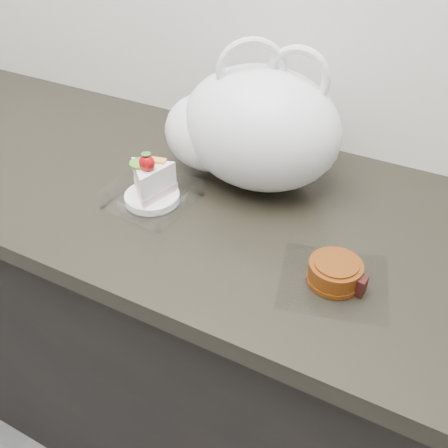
% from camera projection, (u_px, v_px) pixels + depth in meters
% --- Properties ---
extents(counter, '(2.04, 0.64, 0.90)m').
position_uv_depth(counter, '(195.00, 328.00, 1.33)').
color(counter, black).
rests_on(counter, ground).
extents(cake_tray, '(0.16, 0.16, 0.12)m').
position_uv_depth(cake_tray, '(151.00, 189.00, 1.00)').
color(cake_tray, white).
rests_on(cake_tray, counter).
extents(mooncake_wrap, '(0.21, 0.21, 0.04)m').
position_uv_depth(mooncake_wrap, '(335.00, 274.00, 0.83)').
color(mooncake_wrap, white).
rests_on(mooncake_wrap, counter).
extents(plastic_bag, '(0.43, 0.35, 0.31)m').
position_uv_depth(plastic_bag, '(250.00, 128.00, 1.01)').
color(plastic_bag, silver).
rests_on(plastic_bag, counter).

